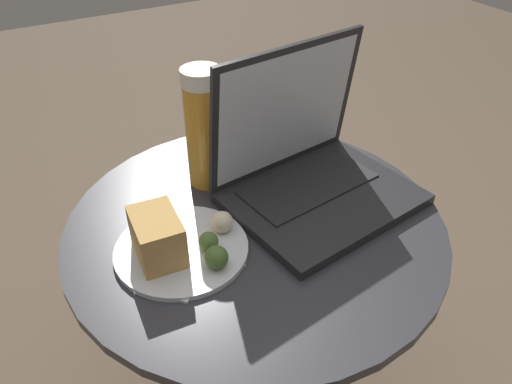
# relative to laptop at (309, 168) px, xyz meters

# --- Properties ---
(table) EXTENTS (0.64, 0.64, 0.52)m
(table) POSITION_rel_laptop_xyz_m (-0.12, -0.02, -0.21)
(table) COLOR #9E9EA3
(table) RESTS_ON ground_plane
(napkin) EXTENTS (0.19, 0.15, 0.00)m
(napkin) POSITION_rel_laptop_xyz_m (-0.26, -0.04, -0.05)
(napkin) COLOR silver
(napkin) RESTS_ON table
(laptop) EXTENTS (0.34, 0.29, 0.26)m
(laptop) POSITION_rel_laptop_xyz_m (0.00, 0.00, 0.00)
(laptop) COLOR #232326
(laptop) RESTS_ON table
(beer_glass) EXTENTS (0.07, 0.07, 0.22)m
(beer_glass) POSITION_rel_laptop_xyz_m (-0.14, 0.13, 0.06)
(beer_glass) COLOR gold
(beer_glass) RESTS_ON table
(snack_plate) EXTENTS (0.21, 0.21, 0.08)m
(snack_plate) POSITION_rel_laptop_xyz_m (-0.27, -0.03, -0.03)
(snack_plate) COLOR silver
(snack_plate) RESTS_ON table
(fork) EXTENTS (0.14, 0.13, 0.00)m
(fork) POSITION_rel_laptop_xyz_m (-0.23, -0.07, -0.05)
(fork) COLOR silver
(fork) RESTS_ON table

